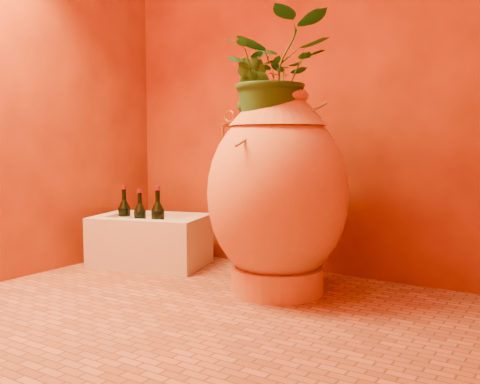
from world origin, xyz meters
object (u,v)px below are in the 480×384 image
Objects in this scene: stone_basin at (151,241)px; wine_bottle_c at (124,218)px; amphora at (277,193)px; wall_tap at (228,123)px; wine_bottle_a at (158,222)px; wine_bottle_b at (140,221)px.

stone_basin is 2.36× the size of wine_bottle_c.
amphora reaches higher than wall_tap.
wine_bottle_c is (-0.16, -0.06, 0.14)m from stone_basin.
wine_bottle_a is at bearing -29.91° from stone_basin.
wine_bottle_a is at bearing -121.02° from wall_tap.
wall_tap is (0.24, 0.39, 0.59)m from wine_bottle_a.
amphora is 0.99m from wine_bottle_b.
stone_basin is (-0.95, 0.10, -0.36)m from amphora.
amphora is 3.13× the size of wine_bottle_c.
wine_bottle_b is at bearing -6.85° from wine_bottle_c.
amphora is 3.05× the size of wine_bottle_a.
wine_bottle_c is 1.80× the size of wall_tap.
wine_bottle_a is 0.14m from wine_bottle_b.
wine_bottle_b is (-0.96, 0.02, -0.22)m from amphora.
wall_tap is (0.36, 0.32, 0.73)m from stone_basin.
wall_tap is at bearing 46.72° from wine_bottle_b.
wine_bottle_a is at bearing 177.93° from amphora.
wine_bottle_c is at bearing 173.15° from wine_bottle_b.
wine_bottle_a is 0.29m from wine_bottle_c.
stone_basin is at bearing 150.09° from wine_bottle_a.
wine_bottle_c is at bearing -159.00° from stone_basin.
amphora is 3.27× the size of wine_bottle_b.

